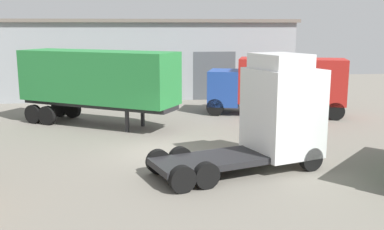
{
  "coord_description": "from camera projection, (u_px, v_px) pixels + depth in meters",
  "views": [
    {
      "loc": [
        -0.93,
        -19.13,
        5.45
      ],
      "look_at": [
        1.49,
        0.16,
        1.6
      ],
      "focal_mm": 42.0,
      "sensor_mm": 36.0,
      "label": 1
    }
  ],
  "objects": [
    {
      "name": "box_truck_blue",
      "position": [
        278.0,
        83.0,
        27.78
      ],
      "size": [
        8.62,
        4.86,
        3.52
      ],
      "rotation": [
        0.0,
        0.0,
        2.83
      ],
      "color": "#2347A3",
      "rests_on": "ground_plane"
    },
    {
      "name": "ground_plane",
      "position": [
        159.0,
        152.0,
        19.8
      ],
      "size": [
        60.0,
        60.0,
        0.0
      ],
      "primitive_type": "plane",
      "color": "slate"
    },
    {
      "name": "container_trailer_green",
      "position": [
        97.0,
        79.0,
        24.69
      ],
      "size": [
        9.05,
        6.83,
        4.14
      ],
      "rotation": [
        0.0,
        0.0,
        -0.54
      ],
      "color": "#28843D",
      "rests_on": "ground_plane"
    },
    {
      "name": "tractor_unit_white",
      "position": [
        273.0,
        115.0,
        17.42
      ],
      "size": [
        6.94,
        4.41,
        4.43
      ],
      "rotation": [
        0.0,
        0.0,
        0.32
      ],
      "color": "silver",
      "rests_on": "ground_plane"
    },
    {
      "name": "warehouse_building",
      "position": [
        147.0,
        56.0,
        37.25
      ],
      "size": [
        22.8,
        9.56,
        5.98
      ],
      "color": "#93999E",
      "rests_on": "ground_plane"
    }
  ]
}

